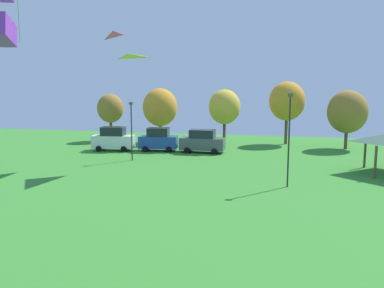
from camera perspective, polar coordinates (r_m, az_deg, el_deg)
kite_flying_0 at (r=36.03m, az=-10.48°, el=9.74°), size 2.76×3.64×0.28m
kite_flying_6 at (r=38.92m, az=-12.22°, el=12.90°), size 1.58×2.31×0.68m
parked_car_leftmost at (r=45.81m, az=-10.98°, el=0.69°), size 4.73×2.44×2.64m
parked_car_second_from_left at (r=44.85m, az=-4.75°, el=0.61°), size 4.34×2.37×2.56m
parked_car_third_from_left at (r=43.63m, az=1.46°, el=0.38°), size 4.82×2.09×2.49m
light_post_0 at (r=29.44m, az=13.46°, el=1.21°), size 0.36×0.20×6.70m
light_post_1 at (r=39.29m, az=-8.49°, el=2.31°), size 0.36×0.20×5.62m
treeline_tree_0 at (r=53.59m, az=-11.39°, el=4.91°), size 3.38×3.38×6.06m
treeline_tree_1 at (r=50.90m, az=-4.51°, el=5.15°), size 4.29×4.29×6.80m
treeline_tree_2 at (r=50.08m, az=4.59°, el=5.20°), size 3.87×3.87×6.67m
treeline_tree_3 at (r=50.86m, az=13.19°, el=5.87°), size 4.31×4.31×7.63m
treeline_tree_4 at (r=49.04m, az=20.97°, el=4.24°), size 4.41×4.41×6.65m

